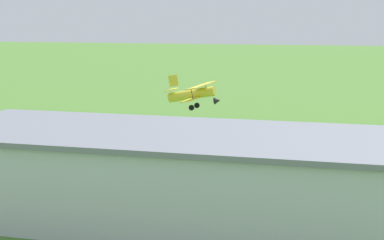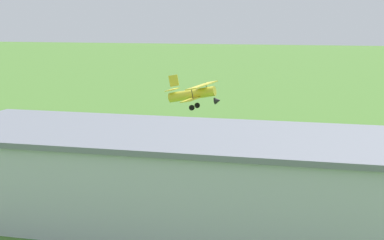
{
  "view_description": "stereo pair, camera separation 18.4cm",
  "coord_description": "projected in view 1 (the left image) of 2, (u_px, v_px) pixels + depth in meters",
  "views": [
    {
      "loc": [
        -13.49,
        67.97,
        13.34
      ],
      "look_at": [
        -0.32,
        9.57,
        3.04
      ],
      "focal_mm": 58.35,
      "sensor_mm": 36.0,
      "label": 1
    },
    {
      "loc": [
        -13.67,
        67.93,
        13.34
      ],
      "look_at": [
        -0.32,
        9.57,
        3.04
      ],
      "focal_mm": 58.35,
      "sensor_mm": 36.0,
      "label": 2
    }
  ],
  "objects": [
    {
      "name": "hangar",
      "position": [
        179.0,
        177.0,
        40.1
      ],
      "size": [
        31.88,
        12.76,
        5.87
      ],
      "color": "#B7BCC6",
      "rests_on": "ground_plane"
    },
    {
      "name": "car_grey",
      "position": [
        10.0,
        158.0,
        54.34
      ],
      "size": [
        2.24,
        4.61,
        1.7
      ],
      "color": "slate",
      "rests_on": "ground_plane"
    },
    {
      "name": "person_crossing_taxiway",
      "position": [
        29.0,
        165.0,
        52.05
      ],
      "size": [
        0.45,
        0.45,
        1.67
      ],
      "color": "navy",
      "rests_on": "ground_plane"
    },
    {
      "name": "ground_plane",
      "position": [
        208.0,
        132.0,
        70.53
      ],
      "size": [
        400.0,
        400.0,
        0.0
      ],
      "primitive_type": "plane",
      "color": "#47752D"
    },
    {
      "name": "person_walking_on_apron",
      "position": [
        356.0,
        170.0,
        50.24
      ],
      "size": [
        0.53,
        0.53,
        1.75
      ],
      "color": "navy",
      "rests_on": "ground_plane"
    },
    {
      "name": "person_beside_truck",
      "position": [
        46.0,
        148.0,
        58.16
      ],
      "size": [
        0.54,
        0.54,
        1.76
      ],
      "color": "#B23333",
      "rests_on": "ground_plane"
    },
    {
      "name": "person_near_hangar_door",
      "position": [
        112.0,
        153.0,
        56.3
      ],
      "size": [
        0.42,
        0.42,
        1.74
      ],
      "color": "#72338C",
      "rests_on": "ground_plane"
    },
    {
      "name": "biplane",
      "position": [
        194.0,
        94.0,
        71.66
      ],
      "size": [
        6.56,
        8.16,
        3.97
      ],
      "color": "yellow"
    }
  ]
}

